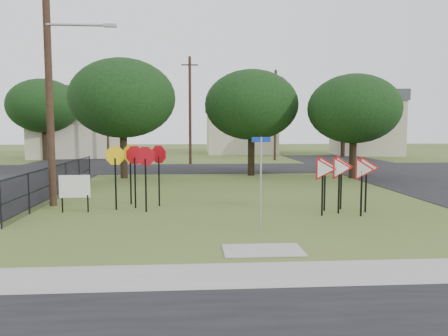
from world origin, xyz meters
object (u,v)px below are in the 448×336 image
at_px(stop_sign_cluster, 137,161).
at_px(yield_sign_cluster, 343,170).
at_px(info_board, 75,188).
at_px(street_name_sign, 261,177).

relative_size(stop_sign_cluster, yield_sign_cluster, 0.91).
bearing_deg(info_board, street_name_sign, -27.77).
bearing_deg(street_name_sign, yield_sign_cluster, 37.20).
relative_size(street_name_sign, stop_sign_cluster, 1.16).
height_order(street_name_sign, stop_sign_cluster, street_name_sign).
height_order(street_name_sign, info_board, street_name_sign).
bearing_deg(yield_sign_cluster, stop_sign_cluster, 168.64).
height_order(stop_sign_cluster, info_board, stop_sign_cluster).
bearing_deg(street_name_sign, info_board, 152.23).
distance_m(street_name_sign, stop_sign_cluster, 5.82).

